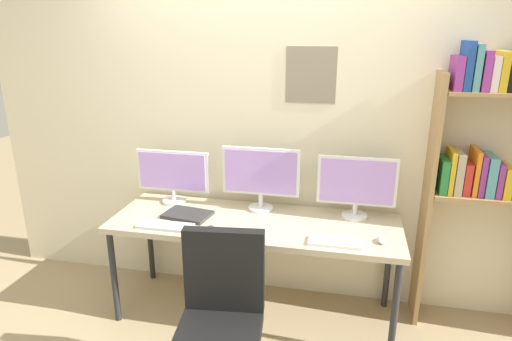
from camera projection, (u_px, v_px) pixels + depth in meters
name	position (u px, v px, depth m)	size (l,w,h in m)	color
wall_back	(267.00, 129.00, 3.25)	(4.39, 0.11, 2.60)	beige
desk	(254.00, 228.00, 3.05)	(1.99, 0.68, 0.74)	tan
bookshelf	(487.00, 159.00, 2.81)	(0.83, 0.28, 1.94)	#9E7A4C
office_chair	(222.00, 339.00, 2.37)	(0.52, 0.52, 0.99)	#2D2D33
monitor_left	(173.00, 174.00, 3.30)	(0.56, 0.18, 0.40)	silver
monitor_center	(261.00, 175.00, 3.15)	(0.56, 0.18, 0.46)	silver
monitor_right	(357.00, 185.00, 3.02)	(0.54, 0.18, 0.44)	silver
keyboard_left	(165.00, 226.00, 2.93)	(0.38, 0.13, 0.02)	silver
keyboard_right	(335.00, 242.00, 2.70)	(0.33, 0.13, 0.02)	silver
mouse_left_side	(382.00, 240.00, 2.72)	(0.06, 0.10, 0.03)	silver
mouse_right_side	(210.00, 229.00, 2.87)	(0.06, 0.10, 0.03)	#38383D
laptop_closed	(188.00, 215.00, 3.10)	(0.32, 0.22, 0.02)	#2D2D2D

